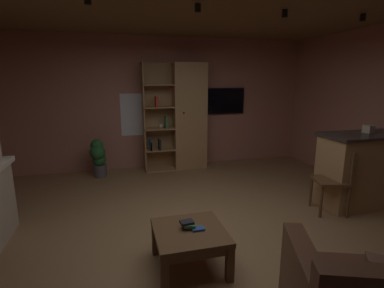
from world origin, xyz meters
TOP-DOWN VIEW (x-y plane):
  - floor at (0.00, 0.00)m, footprint 6.32×6.03m
  - wall_back at (0.00, 3.05)m, footprint 6.44×0.06m
  - window_pane_back at (-0.41, 3.01)m, footprint 0.79×0.01m
  - bookshelf_cabinet at (0.48, 2.77)m, footprint 1.28×0.41m
  - kitchen_bar_counter at (2.71, 0.30)m, footprint 1.56×0.63m
  - tissue_box at (2.64, 0.36)m, footprint 0.14×0.14m
  - coffee_table at (-0.26, -0.51)m, footprint 0.69×0.69m
  - table_book_0 at (-0.18, -0.53)m, footprint 0.13×0.09m
  - table_book_1 at (-0.25, -0.49)m, footprint 0.13×0.12m
  - table_book_2 at (-0.28, -0.47)m, footprint 0.14×0.11m
  - dining_chair at (2.01, 0.17)m, footprint 0.52×0.52m
  - potted_floor_plant at (-1.26, 2.61)m, footprint 0.29×0.32m
  - wall_mounted_tv at (1.36, 2.98)m, footprint 0.99×0.06m
  - track_light_spot_1 at (-1.10, 0.27)m, footprint 0.07×0.07m
  - track_light_spot_2 at (0.04, 0.31)m, footprint 0.07×0.07m
  - track_light_spot_3 at (1.13, 0.32)m, footprint 0.07×0.07m
  - track_light_spot_4 at (2.22, 0.27)m, footprint 0.07×0.07m

SIDE VIEW (x-z plane):
  - floor at x=0.00m, z-range -0.02..0.00m
  - coffee_table at x=-0.26m, z-range 0.12..0.52m
  - potted_floor_plant at x=-1.26m, z-range 0.02..0.76m
  - table_book_0 at x=-0.18m, z-range 0.40..0.42m
  - table_book_1 at x=-0.25m, z-range 0.42..0.45m
  - table_book_2 at x=-0.28m, z-range 0.45..0.48m
  - dining_chair at x=2.01m, z-range 0.07..0.99m
  - kitchen_bar_counter at x=2.71m, z-range 0.00..1.08m
  - bookshelf_cabinet at x=0.48m, z-range -0.01..2.15m
  - window_pane_back at x=-0.41m, z-range 0.70..1.56m
  - tissue_box at x=2.64m, z-range 1.08..1.19m
  - wall_back at x=0.00m, z-range 0.00..2.68m
  - wall_mounted_tv at x=1.36m, z-range 1.09..1.65m
  - track_light_spot_1 at x=-1.10m, z-range 2.56..2.65m
  - track_light_spot_2 at x=0.04m, z-range 2.56..2.65m
  - track_light_spot_3 at x=1.13m, z-range 2.56..2.65m
  - track_light_spot_4 at x=2.22m, z-range 2.56..2.65m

